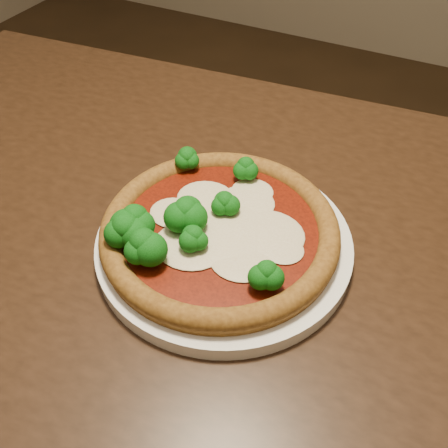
% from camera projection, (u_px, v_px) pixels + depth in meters
% --- Properties ---
extents(floor, '(4.00, 4.00, 0.00)m').
position_uv_depth(floor, '(182.00, 368.00, 1.30)').
color(floor, black).
rests_on(floor, ground).
extents(dining_table, '(1.30, 0.81, 0.75)m').
position_uv_depth(dining_table, '(224.00, 278.00, 0.69)').
color(dining_table, black).
rests_on(dining_table, floor).
extents(plate, '(0.29, 0.29, 0.02)m').
position_uv_depth(plate, '(224.00, 243.00, 0.58)').
color(plate, white).
rests_on(plate, dining_table).
extents(pizza, '(0.27, 0.27, 0.06)m').
position_uv_depth(pizza, '(213.00, 228.00, 0.56)').
color(pizza, brown).
rests_on(pizza, plate).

